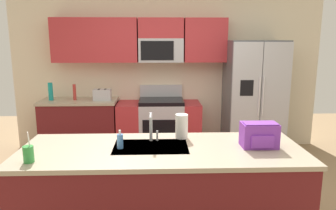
# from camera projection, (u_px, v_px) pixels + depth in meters

# --- Properties ---
(ground_plane) EXTENTS (9.00, 9.00, 0.00)m
(ground_plane) POSITION_uv_depth(u_px,v_px,m) (174.00, 205.00, 3.69)
(ground_plane) COLOR #997A56
(ground_plane) RESTS_ON ground
(kitchen_wall_unit) EXTENTS (5.20, 0.43, 2.60)m
(kitchen_wall_unit) POSITION_uv_depth(u_px,v_px,m) (159.00, 63.00, 5.43)
(kitchen_wall_unit) COLOR beige
(kitchen_wall_unit) RESTS_ON ground
(back_counter) EXTENTS (1.23, 0.63, 0.90)m
(back_counter) POSITION_uv_depth(u_px,v_px,m) (80.00, 127.00, 5.31)
(back_counter) COLOR maroon
(back_counter) RESTS_ON ground
(range_oven) EXTENTS (1.36, 0.61, 1.10)m
(range_oven) POSITION_uv_depth(u_px,v_px,m) (159.00, 126.00, 5.36)
(range_oven) COLOR #B7BABF
(range_oven) RESTS_ON ground
(refrigerator) EXTENTS (0.90, 0.76, 1.85)m
(refrigerator) POSITION_uv_depth(u_px,v_px,m) (253.00, 98.00, 5.25)
(refrigerator) COLOR #4C4F54
(refrigerator) RESTS_ON ground
(island_counter) EXTENTS (2.55, 0.96, 0.90)m
(island_counter) POSITION_uv_depth(u_px,v_px,m) (162.00, 194.00, 2.99)
(island_counter) COLOR maroon
(island_counter) RESTS_ON ground
(toaster) EXTENTS (0.28, 0.16, 0.18)m
(toaster) POSITION_uv_depth(u_px,v_px,m) (102.00, 95.00, 5.17)
(toaster) COLOR #B7BABF
(toaster) RESTS_ON back_counter
(pepper_mill) EXTENTS (0.05, 0.05, 0.25)m
(pepper_mill) POSITION_uv_depth(u_px,v_px,m) (75.00, 92.00, 5.19)
(pepper_mill) COLOR #B2332D
(pepper_mill) RESTS_ON back_counter
(bottle_teal) EXTENTS (0.07, 0.07, 0.29)m
(bottle_teal) POSITION_uv_depth(u_px,v_px,m) (51.00, 91.00, 5.16)
(bottle_teal) COLOR teal
(bottle_teal) RESTS_ON back_counter
(sink_faucet) EXTENTS (0.08, 0.21, 0.28)m
(sink_faucet) POSITION_uv_depth(u_px,v_px,m) (151.00, 125.00, 3.06)
(sink_faucet) COLOR #B7BABF
(sink_faucet) RESTS_ON island_counter
(drink_cup_green) EXTENTS (0.08, 0.08, 0.25)m
(drink_cup_green) POSITION_uv_depth(u_px,v_px,m) (28.00, 154.00, 2.56)
(drink_cup_green) COLOR green
(drink_cup_green) RESTS_ON island_counter
(soap_dispenser) EXTENTS (0.06, 0.06, 0.17)m
(soap_dispenser) POSITION_uv_depth(u_px,v_px,m) (120.00, 141.00, 2.89)
(soap_dispenser) COLOR #4C8CD8
(soap_dispenser) RESTS_ON island_counter
(paper_towel_roll) EXTENTS (0.12, 0.12, 0.24)m
(paper_towel_roll) POSITION_uv_depth(u_px,v_px,m) (182.00, 126.00, 3.18)
(paper_towel_roll) COLOR white
(paper_towel_roll) RESTS_ON island_counter
(backpack) EXTENTS (0.32, 0.22, 0.23)m
(backpack) POSITION_uv_depth(u_px,v_px,m) (259.00, 134.00, 2.92)
(backpack) COLOR purple
(backpack) RESTS_ON island_counter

